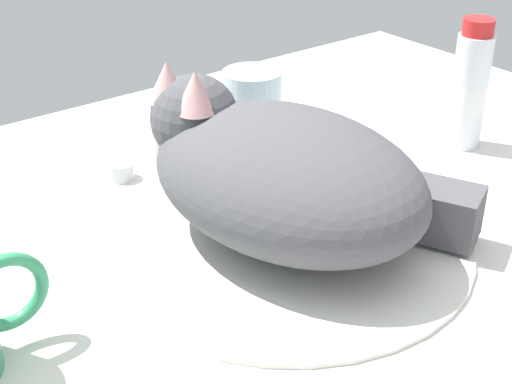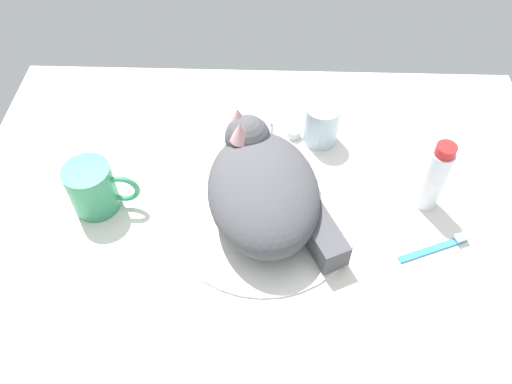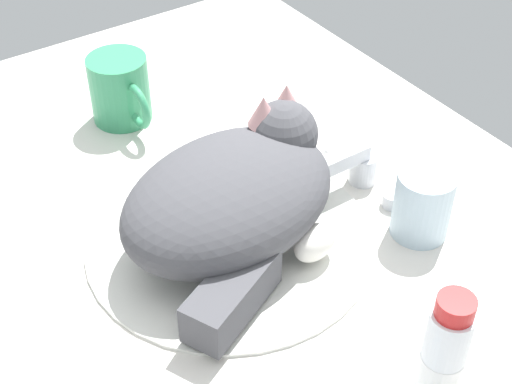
{
  "view_description": "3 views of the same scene",
  "coord_description": "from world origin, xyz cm",
  "px_view_note": "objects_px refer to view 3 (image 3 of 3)",
  "views": [
    {
      "loc": [
        -36.14,
        -42.64,
        35.86
      ],
      "look_at": [
        -1.18,
        2.79,
        4.34
      ],
      "focal_mm": 51.31,
      "sensor_mm": 36.0,
      "label": 1
    },
    {
      "loc": [
        0.54,
        -54.66,
        73.65
      ],
      "look_at": [
        -1.26,
        1.13,
        4.97
      ],
      "focal_mm": 35.94,
      "sensor_mm": 36.0,
      "label": 2
    },
    {
      "loc": [
        54.7,
        -33.58,
        61.51
      ],
      "look_at": [
        -0.21,
        3.81,
        5.61
      ],
      "focal_mm": 53.45,
      "sensor_mm": 36.0,
      "label": 3
    }
  ],
  "objects_px": {
    "toothpaste_bottle": "(442,360)",
    "rinse_cup": "(423,204)",
    "coffee_mug": "(121,90)",
    "faucet": "(355,168)",
    "cat": "(236,195)"
  },
  "relations": [
    {
      "from": "coffee_mug",
      "to": "rinse_cup",
      "type": "height_order",
      "value": "coffee_mug"
    },
    {
      "from": "coffee_mug",
      "to": "rinse_cup",
      "type": "distance_m",
      "value": 0.44
    },
    {
      "from": "faucet",
      "to": "cat",
      "type": "xyz_separation_m",
      "value": [
        0.0,
        -0.18,
        0.04
      ]
    },
    {
      "from": "coffee_mug",
      "to": "toothpaste_bottle",
      "type": "height_order",
      "value": "toothpaste_bottle"
    },
    {
      "from": "faucet",
      "to": "coffee_mug",
      "type": "distance_m",
      "value": 0.34
    },
    {
      "from": "rinse_cup",
      "to": "toothpaste_bottle",
      "type": "bearing_deg",
      "value": -40.6
    },
    {
      "from": "faucet",
      "to": "cat",
      "type": "height_order",
      "value": "cat"
    },
    {
      "from": "toothpaste_bottle",
      "to": "coffee_mug",
      "type": "bearing_deg",
      "value": -177.72
    },
    {
      "from": "cat",
      "to": "rinse_cup",
      "type": "height_order",
      "value": "cat"
    },
    {
      "from": "toothpaste_bottle",
      "to": "rinse_cup",
      "type": "bearing_deg",
      "value": 139.4
    },
    {
      "from": "cat",
      "to": "coffee_mug",
      "type": "relative_size",
      "value": 2.32
    },
    {
      "from": "coffee_mug",
      "to": "rinse_cup",
      "type": "xyz_separation_m",
      "value": [
        0.41,
        0.18,
        -0.01
      ]
    },
    {
      "from": "coffee_mug",
      "to": "toothpaste_bottle",
      "type": "distance_m",
      "value": 0.59
    },
    {
      "from": "cat",
      "to": "coffee_mug",
      "type": "distance_m",
      "value": 0.3
    },
    {
      "from": "cat",
      "to": "coffee_mug",
      "type": "bearing_deg",
      "value": 179.24
    }
  ]
}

